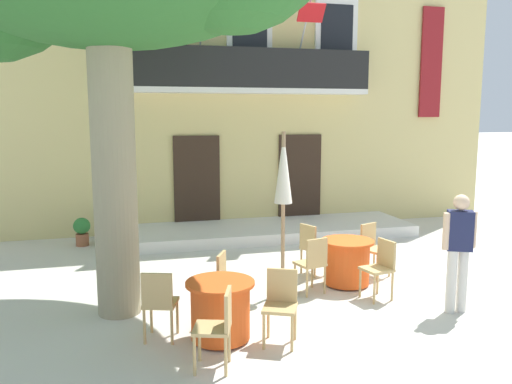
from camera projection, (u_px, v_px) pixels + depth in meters
ground_plane at (378, 289)px, 8.44m from camera, size 120.00×120.00×0.00m
building_facade at (232, 79)px, 14.34m from camera, size 13.00×5.09×7.50m
entrance_step_platform at (259, 231)px, 12.06m from camera, size 7.12×1.92×0.25m
cafe_table_near_tree at (220, 310)px, 6.50m from camera, size 0.86×0.86×0.76m
cafe_chair_near_tree_0 at (159, 300)px, 6.44m from camera, size 0.50×0.50×0.91m
cafe_chair_near_tree_1 at (219, 323)px, 5.73m from camera, size 0.50×0.50×0.91m
cafe_chair_near_tree_2 at (281, 301)px, 6.42m from camera, size 0.53×0.53×0.91m
cafe_chair_near_tree_3 at (229, 280)px, 7.22m from camera, size 0.53×0.53×0.91m
cafe_table_middle at (347, 262)px, 8.61m from camera, size 0.86×0.86×0.76m
cafe_chair_middle_0 at (373, 246)px, 9.11m from camera, size 0.53×0.53×0.91m
cafe_chair_middle_1 at (312, 245)px, 9.13m from camera, size 0.53×0.53×0.91m
cafe_chair_middle_2 at (313, 261)px, 8.16m from camera, size 0.49×0.49×0.91m
cafe_chair_middle_3 at (381, 265)px, 7.96m from camera, size 0.47×0.47×0.91m
cafe_umbrella at (283, 189)px, 8.01m from camera, size 0.44×0.44×2.55m
ground_planter_left at (82, 230)px, 11.18m from camera, size 0.35×0.35×0.61m
pedestrian_near_entrance at (459, 246)px, 7.33m from camera, size 0.53×0.35×1.71m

